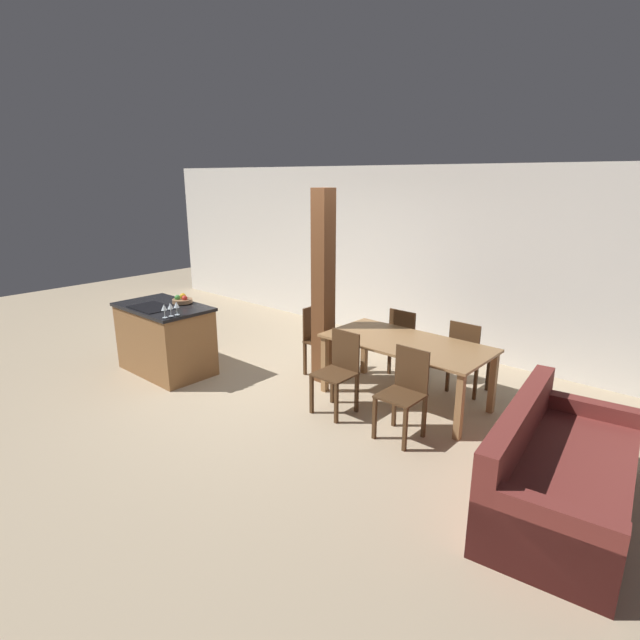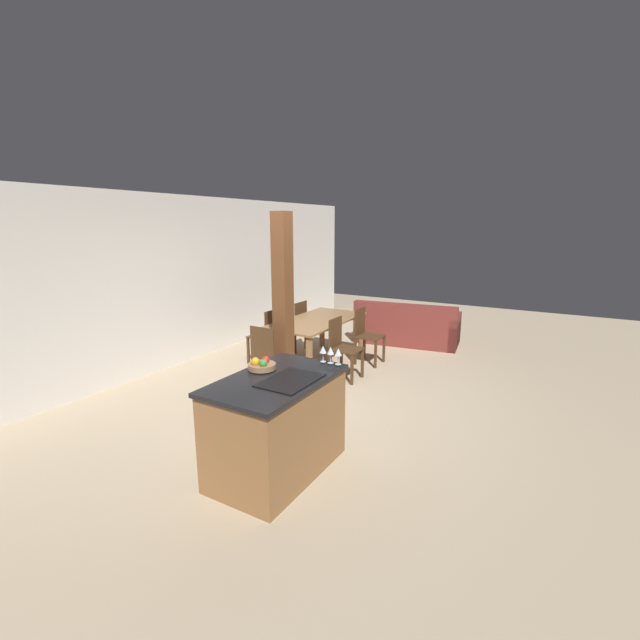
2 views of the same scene
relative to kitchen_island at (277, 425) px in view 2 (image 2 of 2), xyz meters
The scene contains 15 objects.
ground_plane 1.65m from the kitchen_island, 20.65° to the left, with size 16.00×16.00×0.00m, color tan.
wall_back 3.70m from the kitchen_island, 65.64° to the left, with size 11.20×0.08×2.70m.
kitchen_island is the anchor object (origin of this frame).
fruit_bowl 0.56m from the kitchen_island, 66.89° to the left, with size 0.26×0.26×0.12m.
wine_glass_near 0.88m from the kitchen_island, 29.19° to the right, with size 0.07×0.07×0.16m.
wine_glass_middle 0.85m from the kitchen_island, 22.41° to the right, with size 0.07×0.07×0.16m.
wine_glass_far 0.83m from the kitchen_island, 14.92° to the right, with size 0.07×0.07×0.16m.
dining_table 3.19m from the kitchen_island, 24.19° to the left, with size 1.89×0.93×0.74m.
dining_chair_near_left 2.56m from the kitchen_island, 13.86° to the left, with size 0.40×0.40×0.91m.
dining_chair_near_right 3.39m from the kitchen_island, 10.41° to the left, with size 0.40×0.40×0.91m.
dining_chair_far_left 3.19m from the kitchen_island, 38.84° to the left, with size 0.40×0.40×0.91m.
dining_chair_far_right 3.89m from the kitchen_island, 30.97° to the left, with size 0.40×0.40×0.91m.
dining_chair_head_end 2.06m from the kitchen_island, 39.35° to the left, with size 0.40×0.40×0.91m.
couch 4.89m from the kitchen_island, ahead, with size 1.14×2.01×0.82m.
timber_post 2.25m from the kitchen_island, 33.19° to the left, with size 0.21×0.21×2.41m.
Camera 2 is at (-4.38, -2.70, 2.24)m, focal length 24.00 mm.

